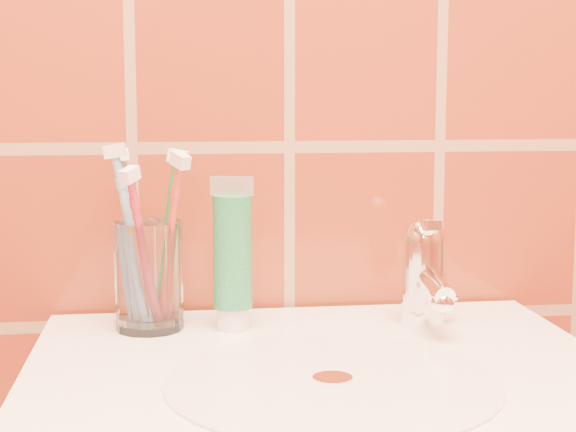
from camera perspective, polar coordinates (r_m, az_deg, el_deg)
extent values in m
cylinder|color=silver|center=(0.80, 2.90, -10.61)|extent=(0.30, 0.30, 0.00)
cylinder|color=white|center=(0.79, 2.90, -10.47)|extent=(0.04, 0.04, 0.00)
cylinder|color=white|center=(0.97, -8.98, -3.83)|extent=(0.08, 0.08, 0.12)
cylinder|color=white|center=(0.97, -3.56, -6.60)|extent=(0.04, 0.04, 0.02)
cylinder|color=#1A713F|center=(0.95, -3.60, -2.32)|extent=(0.04, 0.04, 0.12)
cube|color=beige|center=(0.94, -3.64, 1.95)|extent=(0.05, 0.01, 0.02)
cylinder|color=white|center=(0.99, 8.72, -4.27)|extent=(0.05, 0.05, 0.09)
sphere|color=white|center=(0.98, 8.78, -1.55)|extent=(0.05, 0.05, 0.05)
cylinder|color=white|center=(0.95, 9.38, -4.31)|extent=(0.02, 0.09, 0.03)
cube|color=white|center=(0.96, 9.00, -0.61)|extent=(0.02, 0.06, 0.01)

